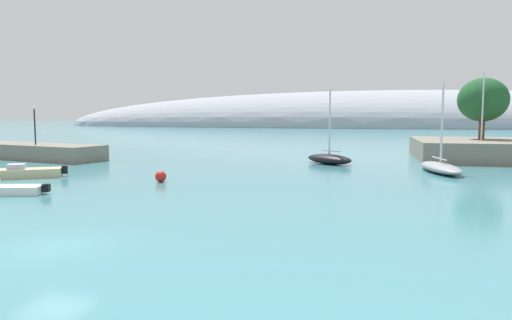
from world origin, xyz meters
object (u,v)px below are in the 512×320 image
at_px(sailboat_grey_mid_mooring, 440,167).
at_px(sailboat_yellow_outer_mooring, 480,156).
at_px(tree_clump_shore, 483,100).
at_px(motorboat_sand_foreground, 27,173).
at_px(mooring_buoy_red, 161,176).
at_px(sailboat_black_near_shore, 329,158).
at_px(harbor_lamp_post, 35,121).

xyz_separation_m(sailboat_grey_mid_mooring, sailboat_yellow_outer_mooring, (6.05, 12.80, 0.01)).
bearing_deg(tree_clump_shore, sailboat_grey_mid_mooring, -113.10).
height_order(tree_clump_shore, motorboat_sand_foreground, tree_clump_shore).
xyz_separation_m(sailboat_grey_mid_mooring, mooring_buoy_red, (-21.13, -10.76, -0.06)).
height_order(sailboat_black_near_shore, harbor_lamp_post, sailboat_black_near_shore).
distance_m(motorboat_sand_foreground, mooring_buoy_red, 11.39).
xyz_separation_m(tree_clump_shore, sailboat_yellow_outer_mooring, (-0.66, -2.91, -6.18)).
relative_size(sailboat_yellow_outer_mooring, harbor_lamp_post, 2.23).
relative_size(sailboat_black_near_shore, sailboat_grey_mid_mooring, 0.93).
xyz_separation_m(sailboat_grey_mid_mooring, harbor_lamp_post, (-42.36, 2.62, 3.84)).
bearing_deg(tree_clump_shore, sailboat_black_near_shore, -146.88).
bearing_deg(harbor_lamp_post, motorboat_sand_foreground, -53.98).
xyz_separation_m(sailboat_black_near_shore, sailboat_yellow_outer_mooring, (15.93, 7.91, -0.07)).
bearing_deg(tree_clump_shore, harbor_lamp_post, -165.06).
distance_m(sailboat_yellow_outer_mooring, motorboat_sand_foreground, 45.28).
height_order(sailboat_grey_mid_mooring, mooring_buoy_red, sailboat_grey_mid_mooring).
relative_size(sailboat_grey_mid_mooring, mooring_buoy_red, 9.59).
xyz_separation_m(sailboat_yellow_outer_mooring, harbor_lamp_post, (-48.41, -10.18, 3.83)).
height_order(tree_clump_shore, mooring_buoy_red, tree_clump_shore).
bearing_deg(motorboat_sand_foreground, sailboat_black_near_shore, -175.50).
xyz_separation_m(sailboat_black_near_shore, motorboat_sand_foreground, (-22.63, -15.81, -0.16)).
relative_size(sailboat_grey_mid_mooring, sailboat_yellow_outer_mooring, 0.84).
distance_m(tree_clump_shore, motorboat_sand_foreground, 47.82).
relative_size(tree_clump_shore, sailboat_black_near_shore, 0.94).
bearing_deg(harbor_lamp_post, tree_clump_shore, 14.94).
relative_size(sailboat_black_near_shore, harbor_lamp_post, 1.75).
bearing_deg(sailboat_grey_mid_mooring, sailboat_yellow_outer_mooring, 143.68).
bearing_deg(sailboat_yellow_outer_mooring, mooring_buoy_red, 159.64).
bearing_deg(sailboat_grey_mid_mooring, sailboat_black_near_shore, -127.36).
distance_m(tree_clump_shore, mooring_buoy_red, 38.92).
bearing_deg(sailboat_grey_mid_mooring, motorboat_sand_foreground, -82.47).
distance_m(sailboat_yellow_outer_mooring, mooring_buoy_red, 35.97).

